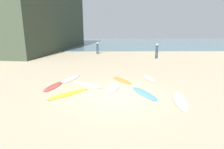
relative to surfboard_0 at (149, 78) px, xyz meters
The scene contains 13 objects.
ground_plane 4.18m from the surfboard_0, 126.33° to the right, with size 120.00×120.00×0.00m, color #C6B28E.
ocean_water 36.01m from the surfboard_0, 93.94° to the left, with size 120.00×40.00×0.08m, color slate.
surfboard_0 is the anchor object (origin of this frame).
surfboard_1 5.46m from the surfboard_0, behind, with size 0.59×2.39×0.06m, color white.
surfboard_2 4.22m from the surfboard_0, 81.65° to the right, with size 0.59×2.50×0.09m, color white.
surfboard_3 3.27m from the surfboard_0, 106.39° to the right, with size 0.55×2.33×0.08m, color #569DD6.
surfboard_4 5.88m from the surfboard_0, 147.63° to the right, with size 0.51×2.50×0.06m, color yellow.
surfboard_5 2.00m from the surfboard_0, 164.90° to the right, with size 0.48×2.04×0.08m, color gold.
surfboard_6 4.43m from the surfboard_0, 161.04° to the right, with size 0.58×2.40×0.08m, color white.
surfboard_7 6.42m from the surfboard_0, 163.39° to the right, with size 0.52×2.01×0.08m, color #DB554F.
surfboard_8 3.35m from the surfboard_0, 139.49° to the right, with size 0.57×1.96×0.09m, color beige.
beachgoer_near 9.70m from the surfboard_0, 72.64° to the left, with size 0.35×0.35×1.75m.
beachgoer_mid 14.19m from the surfboard_0, 108.09° to the left, with size 0.35×0.35×1.63m.
Camera 1 is at (-0.33, -8.96, 3.34)m, focal length 29.23 mm.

